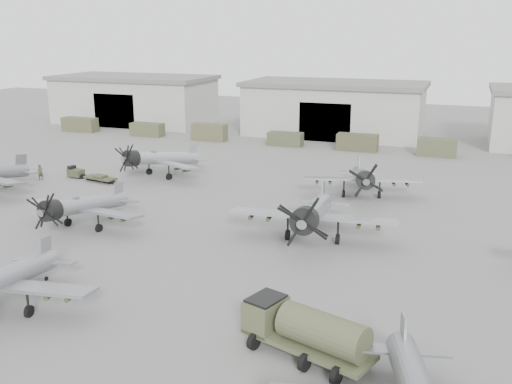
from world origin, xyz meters
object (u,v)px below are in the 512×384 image
(aircraft_far_1, at_px, (362,177))
(aircraft_mid_1, at_px, (81,206))
(ground_crew, at_px, (40,172))
(aircraft_far_0, at_px, (157,159))
(fuel_tanker, at_px, (306,329))
(tug_trailer, at_px, (85,175))
(aircraft_mid_2, at_px, (313,213))

(aircraft_far_1, bearing_deg, aircraft_mid_1, -153.40)
(aircraft_mid_1, bearing_deg, ground_crew, 145.14)
(ground_crew, bearing_deg, aircraft_far_0, -39.98)
(fuel_tanker, relative_size, ground_crew, 4.17)
(aircraft_far_1, xyz_separation_m, ground_crew, (-36.18, -5.36, -1.29))
(aircraft_far_0, distance_m, tug_trailer, 8.58)
(aircraft_mid_2, bearing_deg, aircraft_far_1, 78.10)
(aircraft_mid_2, distance_m, aircraft_far_1, 14.35)
(aircraft_mid_1, relative_size, aircraft_far_1, 0.95)
(aircraft_far_0, height_order, fuel_tanker, aircraft_far_0)
(ground_crew, bearing_deg, fuel_tanker, -98.72)
(aircraft_mid_1, bearing_deg, aircraft_far_0, 104.28)
(aircraft_mid_2, relative_size, aircraft_far_0, 1.13)
(aircraft_mid_1, bearing_deg, fuel_tanker, -23.28)
(aircraft_far_0, bearing_deg, aircraft_far_1, 20.89)
(aircraft_mid_2, relative_size, ground_crew, 7.57)
(aircraft_far_0, distance_m, fuel_tanker, 40.96)
(aircraft_mid_1, relative_size, aircraft_mid_2, 0.84)
(aircraft_mid_1, height_order, aircraft_far_1, aircraft_far_1)
(tug_trailer, relative_size, ground_crew, 3.86)
(aircraft_mid_1, relative_size, aircraft_far_0, 0.95)
(aircraft_mid_2, bearing_deg, fuel_tanker, -82.31)
(tug_trailer, height_order, ground_crew, ground_crew)
(ground_crew, bearing_deg, tug_trailer, -41.64)
(aircraft_far_0, bearing_deg, aircraft_mid_1, -59.06)
(aircraft_far_0, relative_size, ground_crew, 6.69)
(aircraft_far_1, relative_size, ground_crew, 6.69)
(aircraft_far_0, xyz_separation_m, tug_trailer, (-7.53, -3.73, -1.71))
(aircraft_far_1, distance_m, tug_trailer, 31.79)
(aircraft_far_1, xyz_separation_m, tug_trailer, (-31.57, -3.34, -1.67))
(aircraft_far_0, xyz_separation_m, aircraft_far_1, (24.04, -0.40, -0.04))
(aircraft_mid_1, xyz_separation_m, ground_crew, (-15.10, 12.68, -1.18))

